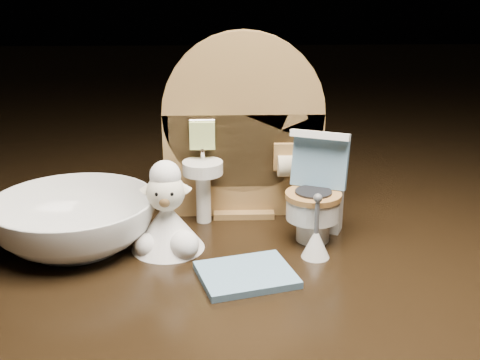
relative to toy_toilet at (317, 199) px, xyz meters
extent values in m
cube|color=black|center=(-0.05, -0.02, -0.08)|extent=(2.50, 2.50, 0.10)
cube|color=olive|center=(-0.05, 0.05, 0.01)|extent=(0.13, 0.02, 0.09)
cylinder|color=olive|center=(-0.05, 0.05, 0.06)|extent=(0.13, 0.02, 0.13)
cube|color=olive|center=(-0.05, 0.05, -0.03)|extent=(0.05, 0.04, 0.01)
cylinder|color=white|center=(-0.09, 0.03, -0.01)|extent=(0.01, 0.01, 0.04)
cylinder|color=white|center=(-0.09, 0.03, 0.02)|extent=(0.03, 0.03, 0.01)
cylinder|color=silver|center=(-0.09, 0.04, 0.03)|extent=(0.00, 0.00, 0.01)
cube|color=#B9CD71|center=(-0.09, 0.04, 0.04)|extent=(0.02, 0.01, 0.02)
cube|color=olive|center=(-0.02, 0.04, 0.02)|extent=(0.02, 0.01, 0.02)
cylinder|color=beige|center=(-0.02, 0.03, 0.02)|extent=(0.02, 0.02, 0.02)
cylinder|color=white|center=(0.00, -0.01, -0.02)|extent=(0.03, 0.03, 0.02)
cylinder|color=white|center=(0.00, -0.01, 0.00)|extent=(0.04, 0.04, 0.02)
cylinder|color=#9F6A34|center=(0.00, -0.01, 0.01)|extent=(0.04, 0.04, 0.00)
cube|color=white|center=(0.01, 0.01, -0.01)|extent=(0.04, 0.03, 0.05)
cube|color=#618BAA|center=(0.00, 0.01, 0.03)|extent=(0.04, 0.03, 0.04)
cube|color=white|center=(0.00, 0.00, 0.05)|extent=(0.04, 0.02, 0.01)
cylinder|color=#B2C13C|center=(0.01, 0.01, 0.03)|extent=(0.01, 0.01, 0.01)
cube|color=#618BAA|center=(-0.06, -0.07, -0.03)|extent=(0.07, 0.06, 0.00)
cone|color=white|center=(-0.01, -0.04, -0.02)|extent=(0.02, 0.02, 0.02)
cylinder|color=#59595B|center=(-0.01, -0.04, 0.00)|extent=(0.00, 0.00, 0.03)
sphere|color=#59595B|center=(-0.01, -0.04, 0.01)|extent=(0.01, 0.01, 0.01)
cone|color=white|center=(-0.11, -0.02, -0.01)|extent=(0.05, 0.05, 0.04)
sphere|color=white|center=(-0.10, -0.03, -0.02)|extent=(0.02, 0.02, 0.02)
sphere|color=white|center=(-0.13, -0.03, -0.02)|extent=(0.02, 0.02, 0.02)
sphere|color=white|center=(-0.11, -0.02, 0.01)|extent=(0.03, 0.03, 0.03)
sphere|color=olive|center=(-0.11, -0.03, 0.01)|extent=(0.01, 0.01, 0.01)
sphere|color=white|center=(-0.11, -0.02, 0.03)|extent=(0.02, 0.02, 0.02)
cone|color=white|center=(-0.12, -0.02, 0.02)|extent=(0.01, 0.01, 0.01)
cone|color=white|center=(-0.10, -0.02, 0.02)|extent=(0.01, 0.01, 0.01)
sphere|color=black|center=(-0.12, -0.03, 0.02)|extent=(0.00, 0.00, 0.00)
sphere|color=black|center=(-0.11, -0.03, 0.02)|extent=(0.00, 0.00, 0.00)
imported|color=white|center=(-0.18, -0.01, -0.01)|extent=(0.14, 0.14, 0.04)
camera|label=1|loc=(-0.07, -0.42, 0.16)|focal=45.00mm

